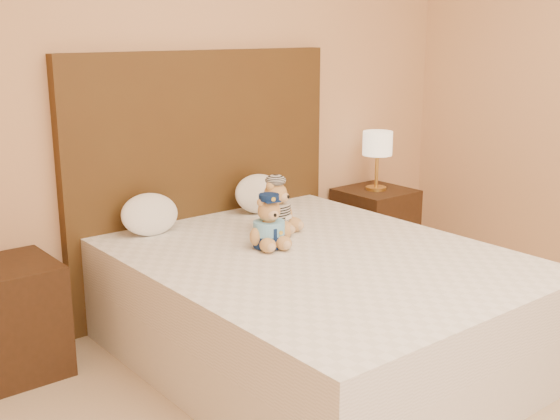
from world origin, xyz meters
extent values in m
cube|color=tan|center=(0.00, 2.25, 1.35)|extent=(4.00, 0.04, 2.70)
cube|color=white|center=(0.00, 1.20, 0.15)|extent=(1.60, 2.00, 0.30)
cube|color=white|center=(0.00, 1.20, 0.43)|extent=(1.60, 2.00, 0.25)
cube|color=#442E14|center=(0.00, 2.21, 0.75)|extent=(1.75, 0.08, 1.50)
cube|color=#331D10|center=(-1.25, 2.00, 0.28)|extent=(0.45, 0.45, 0.55)
cube|color=#331D10|center=(1.25, 2.00, 0.28)|extent=(0.45, 0.45, 0.55)
cylinder|color=gold|center=(1.25, 2.00, 0.56)|extent=(0.14, 0.14, 0.02)
cylinder|color=gold|center=(1.25, 2.00, 0.69)|extent=(0.02, 0.02, 0.26)
cylinder|color=beige|center=(1.25, 2.00, 0.87)|extent=(0.20, 0.20, 0.16)
ellipsoid|color=white|center=(-0.46, 2.03, 0.67)|extent=(0.33, 0.22, 0.23)
ellipsoid|color=white|center=(0.28, 2.03, 0.67)|extent=(0.35, 0.22, 0.24)
camera|label=1|loc=(-2.19, -1.23, 1.63)|focal=45.00mm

